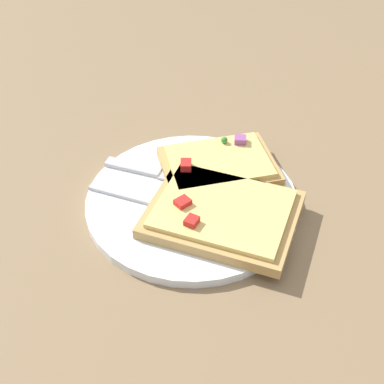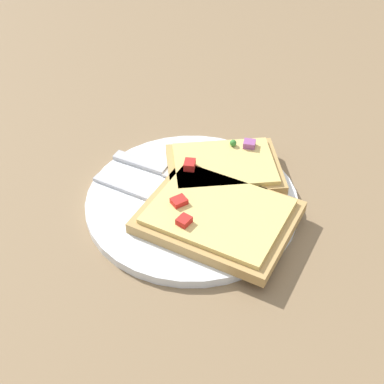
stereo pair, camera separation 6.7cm
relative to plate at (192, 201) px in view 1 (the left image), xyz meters
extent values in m
plane|color=#7F6647|center=(0.00, 0.00, -0.01)|extent=(4.00, 4.00, 0.00)
cylinder|color=white|center=(0.00, 0.00, 0.00)|extent=(0.27, 0.27, 0.01)
cube|color=#B7B7BC|center=(-0.06, 0.02, 0.01)|extent=(0.11, 0.11, 0.01)
cube|color=#B7B7BC|center=(0.01, -0.05, 0.01)|extent=(0.06, 0.06, 0.01)
cube|color=#B7B7BC|center=(0.03, -0.08, 0.01)|extent=(0.02, 0.02, 0.00)
cube|color=#B7B7BC|center=(0.04, -0.08, 0.01)|extent=(0.02, 0.02, 0.00)
cube|color=#B7B7BC|center=(0.04, -0.07, 0.01)|extent=(0.02, 0.02, 0.00)
cube|color=#B7B7BC|center=(0.05, -0.07, 0.01)|extent=(0.02, 0.02, 0.00)
cube|color=#B7B7BC|center=(-0.05, 0.09, 0.01)|extent=(0.07, 0.07, 0.01)
cube|color=#B7B7BC|center=(0.03, 0.02, 0.01)|extent=(0.11, 0.10, 0.00)
cube|color=tan|center=(0.02, -0.05, 0.01)|extent=(0.22, 0.22, 0.01)
cube|color=#E0C16B|center=(0.02, -0.05, 0.02)|extent=(0.19, 0.19, 0.01)
cube|color=red|center=(-0.02, -0.03, 0.03)|extent=(0.02, 0.02, 0.01)
cube|color=red|center=(-0.03, -0.06, 0.03)|extent=(0.02, 0.02, 0.01)
cube|color=tan|center=(0.05, 0.03, 0.01)|extent=(0.16, 0.13, 0.01)
cube|color=#E0C16B|center=(0.05, 0.03, 0.02)|extent=(0.15, 0.12, 0.01)
cube|color=#934C8E|center=(0.10, 0.06, 0.03)|extent=(0.02, 0.02, 0.01)
cube|color=red|center=(0.01, 0.04, 0.03)|extent=(0.02, 0.02, 0.01)
sphere|color=#388433|center=(0.08, 0.06, 0.03)|extent=(0.01, 0.01, 0.01)
sphere|color=tan|center=(0.07, 0.01, 0.01)|extent=(0.01, 0.01, 0.01)
sphere|color=#B98048|center=(0.09, -0.02, 0.01)|extent=(0.01, 0.01, 0.01)
sphere|color=#A39B4E|center=(0.09, 0.01, 0.01)|extent=(0.01, 0.01, 0.01)
camera|label=1|loc=(-0.21, -0.45, 0.46)|focal=50.00mm
camera|label=2|loc=(-0.14, -0.48, 0.46)|focal=50.00mm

